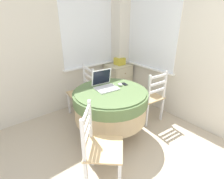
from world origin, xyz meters
The scene contains 10 objects.
corner_room_shell centered at (1.01, 1.66, 1.28)m, with size 4.10×4.53×2.55m.
round_dining_table centered at (0.57, 1.45, 0.56)m, with size 1.06×1.06×0.75m.
laptop centered at (0.57, 1.58, 0.80)m, with size 0.34×0.33×0.26m.
computer_mouse centered at (0.80, 1.50, 0.77)m, with size 0.05×0.08×0.04m.
cell_phone centered at (0.89, 1.51, 0.76)m, with size 0.08×0.12×0.01m.
dining_chair_near_back_window centered at (0.57, 2.24, 0.44)m, with size 0.44×0.45×0.91m.
dining_chair_near_right_window centered at (1.36, 1.36, 0.44)m, with size 0.45×0.43×0.91m.
dining_chair_camera_near centered at (0.00, 0.91, 0.44)m, with size 0.57×0.57×0.91m.
corner_cabinet centered at (1.56, 2.42, 0.37)m, with size 0.50×0.45×0.74m.
storage_box centered at (1.59, 2.41, 0.81)m, with size 0.18×0.19×0.14m.
Camera 1 is at (-0.81, -0.29, 1.75)m, focal length 28.00 mm.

